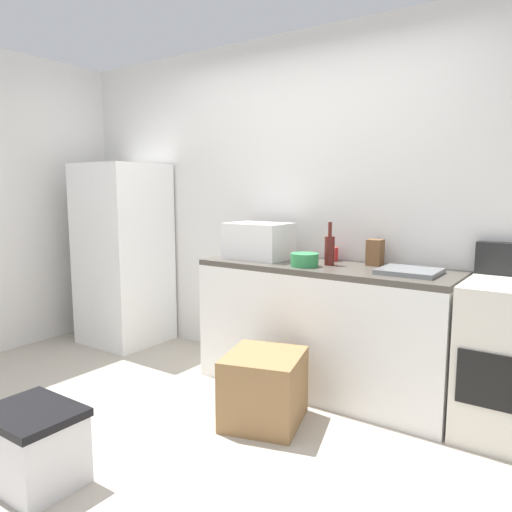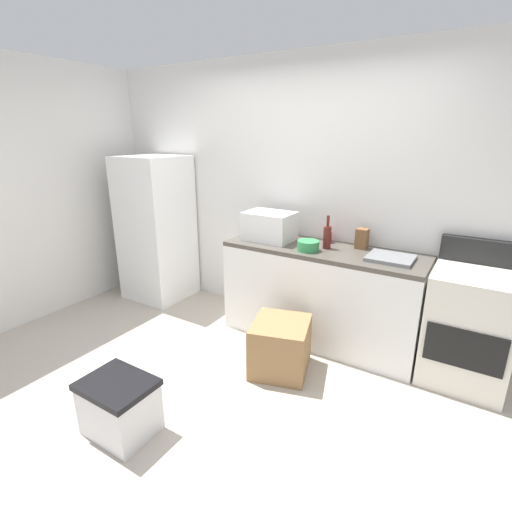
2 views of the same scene
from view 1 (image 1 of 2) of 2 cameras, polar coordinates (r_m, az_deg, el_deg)
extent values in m
plane|color=#B2A899|center=(2.94, -9.43, -21.23)|extent=(6.00, 6.00, 0.00)
cube|color=silver|center=(3.83, 6.57, 5.94)|extent=(5.00, 0.10, 2.60)
cube|color=white|center=(3.53, 7.95, -8.61)|extent=(1.80, 0.60, 0.86)
cube|color=#4C473F|center=(3.43, 8.10, -1.37)|extent=(1.80, 0.60, 0.04)
cube|color=white|center=(4.68, -15.21, 0.22)|extent=(0.68, 0.66, 1.65)
cube|color=black|center=(2.91, 27.49, -13.25)|extent=(0.52, 0.02, 0.30)
cube|color=white|center=(3.68, 0.33, 1.78)|extent=(0.46, 0.34, 0.27)
cube|color=slate|center=(3.19, 17.49, -1.72)|extent=(0.36, 0.32, 0.03)
cylinder|color=#591E19|center=(3.41, 8.59, 0.61)|extent=(0.07, 0.07, 0.20)
cylinder|color=#591E19|center=(3.39, 8.64, 3.12)|extent=(0.03, 0.03, 0.10)
cylinder|color=red|center=(3.62, 8.94, 0.22)|extent=(0.08, 0.08, 0.10)
cube|color=brown|center=(3.46, 13.74, 0.41)|extent=(0.10, 0.10, 0.18)
cylinder|color=#338C4C|center=(3.34, 5.69, -0.45)|extent=(0.19, 0.19, 0.09)
cube|color=olive|center=(3.09, 0.95, -15.18)|extent=(0.56, 0.58, 0.43)
cube|color=silver|center=(2.76, -24.49, -19.96)|extent=(0.44, 0.34, 0.34)
cube|color=black|center=(2.68, -24.73, -16.35)|extent=(0.46, 0.36, 0.04)
camera|label=2|loc=(0.56, -79.77, 57.63)|focal=26.65mm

